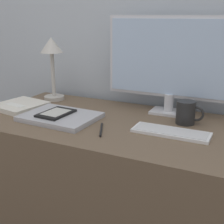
{
  "coord_description": "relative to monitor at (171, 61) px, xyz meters",
  "views": [
    {
      "loc": [
        0.45,
        -0.92,
        1.15
      ],
      "look_at": [
        -0.07,
        0.16,
        0.77
      ],
      "focal_mm": 50.0,
      "sensor_mm": 36.0,
      "label": 1
    }
  ],
  "objects": [
    {
      "name": "wall_back",
      "position": [
        -0.09,
        0.14,
        0.25
      ],
      "size": [
        3.6,
        0.05,
        2.4
      ],
      "color": "#B2BCC6",
      "rests_on": "ground_plane"
    },
    {
      "name": "desk",
      "position": [
        -0.09,
        -0.22,
        -0.6
      ],
      "size": [
        1.36,
        0.6,
        0.71
      ],
      "color": "brown",
      "rests_on": "ground_plane"
    },
    {
      "name": "monitor",
      "position": [
        0.0,
        0.0,
        0.0
      ],
      "size": [
        0.6,
        0.11,
        0.43
      ],
      "color": "silver",
      "rests_on": "desk"
    },
    {
      "name": "keyboard",
      "position": [
        0.08,
        -0.25,
        -0.23
      ],
      "size": [
        0.3,
        0.1,
        0.01
      ],
      "color": "silver",
      "rests_on": "desk"
    },
    {
      "name": "laptop",
      "position": [
        -0.4,
        -0.29,
        -0.23
      ],
      "size": [
        0.32,
        0.25,
        0.02
      ],
      "color": "#A3A3A8",
      "rests_on": "desk"
    },
    {
      "name": "ereader",
      "position": [
        -0.42,
        -0.29,
        -0.21
      ],
      "size": [
        0.12,
        0.17,
        0.01
      ],
      "color": "black",
      "rests_on": "laptop"
    },
    {
      "name": "desk_lamp",
      "position": [
        -0.62,
        -0.03,
        -0.01
      ],
      "size": [
        0.12,
        0.12,
        0.33
      ],
      "color": "#BCB7AD",
      "rests_on": "desk"
    },
    {
      "name": "notebook",
      "position": [
        -0.68,
        -0.23,
        -0.23
      ],
      "size": [
        0.24,
        0.24,
        0.02
      ],
      "color": "silver",
      "rests_on": "desk"
    },
    {
      "name": "coffee_mug",
      "position": [
        0.11,
        -0.11,
        -0.19
      ],
      "size": [
        0.12,
        0.08,
        0.1
      ],
      "color": "black",
      "rests_on": "desk"
    },
    {
      "name": "pen",
      "position": [
        -0.17,
        -0.34,
        -0.24
      ],
      "size": [
        0.07,
        0.13,
        0.01
      ],
      "color": "black",
      "rests_on": "desk"
    }
  ]
}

